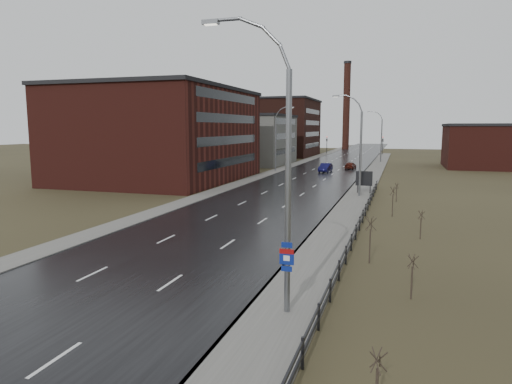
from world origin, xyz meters
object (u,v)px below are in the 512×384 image
Objects in this scene: billboard at (364,179)px; car_far at (351,166)px; streetlight_main at (280,171)px; car_near at (326,168)px.

car_far is (-4.91, 32.37, -1.13)m from billboard.
billboard is at bearing 104.26° from car_far.
streetlight_main is 62.30m from car_near.
streetlight_main is at bearing 99.21° from car_far.
car_near is (-7.84, 61.58, -5.29)m from streetlight_main.
car_near is at bearing 69.12° from car_far.
streetlight_main is 4.40× the size of billboard.
billboard is 0.69× the size of car_far.
car_near is at bearing 108.56° from billboard.
billboard is 26.63m from car_near.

